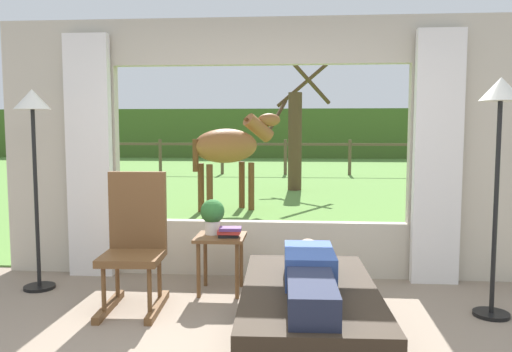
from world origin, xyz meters
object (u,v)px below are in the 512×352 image
Objects in this scene: side_table at (220,246)px; floor_lamp_right at (499,125)px; book_stack at (229,232)px; pasture_tree at (295,135)px; reclining_person at (310,274)px; rocking_chair at (135,242)px; potted_plant at (213,214)px; horse at (230,147)px; recliner_sofa at (309,316)px; floor_lamp_left at (33,129)px.

floor_lamp_right is at bearing -10.81° from side_table.
pasture_tree reaches higher than book_stack.
reclining_person is 1.28× the size of rocking_chair.
floor_lamp_right reaches higher than side_table.
floor_lamp_right is at bearing -2.99° from rocking_chair.
potted_plant is at bearing 143.13° from side_table.
rocking_chair is 0.65× the size of horse.
recliner_sofa is at bearing -54.23° from potted_plant.
rocking_chair is 0.61× the size of floor_lamp_left.
horse is at bearing 100.95° from recliner_sofa.
rocking_chair is 8.20m from pasture_tree.
floor_lamp_right is at bearing -9.06° from horse.
side_table is 1.63× the size of potted_plant.
floor_lamp_right is at bearing 23.96° from recliner_sofa.
reclining_person is at bearing -91.74° from recliner_sofa.
book_stack is 0.12× the size of floor_lamp_left.
side_table is at bearing 169.19° from floor_lamp_right.
rocking_chair is at bearing -153.79° from book_stack.
rocking_chair is (-1.42, 0.70, 0.33)m from recliner_sofa.
floor_lamp_left is 1.06× the size of horse.
side_table is at bearing 122.78° from recliner_sofa.
pasture_tree is (-1.60, 8.07, -0.20)m from floor_lamp_right.
book_stack is (-0.68, 1.06, 0.35)m from recliner_sofa.
book_stack is (-0.68, 1.11, 0.04)m from reclining_person.
horse reaches higher than recliner_sofa.
rocking_chair is 0.37× the size of pasture_tree.
floor_lamp_left is at bearing -52.74° from horse.
rocking_chair is 2.15× the size of side_table.
floor_lamp_left is (-2.46, 1.14, 0.96)m from reclining_person.
rocking_chair is at bearing -146.82° from side_table.
pasture_tree reaches higher than side_table.
reclining_person is 1.41m from side_table.
floor_lamp_left reaches higher than reclining_person.
side_table is at bearing 121.62° from reclining_person.
recliner_sofa is at bearing -89.06° from pasture_tree.
floor_lamp_left is at bearing -106.81° from pasture_tree.
floor_lamp_right is (2.23, -0.43, 1.09)m from side_table.
reclining_person is at bearing -25.39° from horse.
potted_plant is (-0.85, 1.19, 0.48)m from recliner_sofa.
floor_lamp_right is (1.45, 0.70, 1.29)m from recliner_sofa.
potted_plant is 0.17× the size of floor_lamp_right.
floor_lamp_left is (-1.61, -0.10, 0.78)m from potted_plant.
recliner_sofa is 1.38m from side_table.
horse is at bearing -109.70° from pasture_tree.
pasture_tree reaches higher than floor_lamp_right.
reclining_person is 6.73× the size of book_stack.
potted_plant is 0.11× the size of pasture_tree.
pasture_tree reaches higher than rocking_chair.
floor_lamp_left is at bearing -178.67° from side_table.
horse is (-1.27, 5.63, 0.94)m from recliner_sofa.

